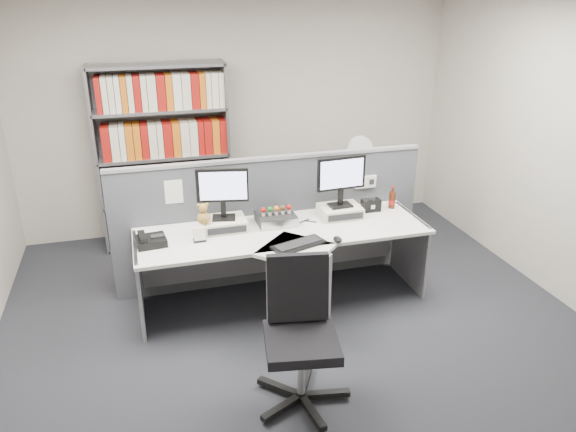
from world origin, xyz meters
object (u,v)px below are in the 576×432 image
object	(u,v)px
desk	(290,267)
desk_phone	(150,241)
keyboard	(298,245)
desk_fan	(359,152)
speaker	(371,205)
desk_calendar	(199,235)
office_chair	(300,329)
monitor_left	(223,189)
mouse	(338,239)
shelving_unit	(164,159)
filing_cabinet	(356,208)
desktop_pc	(276,219)
cola_bottle	(392,200)
monitor_right	(341,177)

from	to	relation	value
desk	desk_phone	bearing A→B (deg)	168.90
keyboard	desk_fan	world-z (taller)	desk_fan
keyboard	speaker	size ratio (longest dim) A/B	2.75
desk_calendar	office_chair	bearing A→B (deg)	-67.69
monitor_left	mouse	xyz separation A→B (m)	(0.88, -0.53, -0.35)
office_chair	desk_phone	bearing A→B (deg)	125.47
shelving_unit	filing_cabinet	world-z (taller)	shelving_unit
monitor_left	desk_fan	world-z (taller)	monitor_left
desk_phone	office_chair	world-z (taller)	office_chair
desktop_pc	mouse	bearing A→B (deg)	-52.54
mouse	office_chair	world-z (taller)	office_chair
mouse	desk_fan	world-z (taller)	desk_fan
mouse	cola_bottle	world-z (taller)	cola_bottle
desk	cola_bottle	bearing A→B (deg)	20.74
desk	speaker	bearing A→B (deg)	24.49
office_chair	cola_bottle	bearing A→B (deg)	47.19
desk_fan	filing_cabinet	bearing A→B (deg)	90.00
speaker	keyboard	bearing A→B (deg)	-147.88
desk_calendar	office_chair	xyz separation A→B (m)	(0.51, -1.25, -0.22)
desk_calendar	desk_phone	bearing A→B (deg)	174.25
desk	filing_cabinet	world-z (taller)	desk
cola_bottle	mouse	bearing A→B (deg)	-143.25
keyboard	shelving_unit	distance (m)	2.21
keyboard	office_chair	size ratio (longest dim) A/B	0.48
desk_fan	desktop_pc	bearing A→B (deg)	-140.26
monitor_right	desktop_pc	xyz separation A→B (m)	(-0.62, 0.00, -0.34)
desk	monitor_left	bearing A→B (deg)	142.42
desktop_pc	desk	bearing A→B (deg)	-86.78
desk_phone	desk_calendar	bearing A→B (deg)	-5.75
mouse	keyboard	bearing A→B (deg)	179.35
desk_fan	office_chair	distance (m)	2.89
desktop_pc	keyboard	world-z (taller)	desktop_pc
monitor_right	cola_bottle	bearing A→B (deg)	5.75
desk_calendar	shelving_unit	distance (m)	1.68
desk_fan	desk_calendar	bearing A→B (deg)	-148.02
desk	keyboard	bearing A→B (deg)	-75.75
shelving_unit	keyboard	bearing A→B (deg)	-64.80
monitor_right	speaker	size ratio (longest dim) A/B	2.69
filing_cabinet	shelving_unit	bearing A→B (deg)	167.93
cola_bottle	shelving_unit	bearing A→B (deg)	145.66
monitor_left	mouse	distance (m)	1.08
desk_calendar	filing_cabinet	bearing A→B (deg)	31.99
speaker	cola_bottle	distance (m)	0.23
desk	shelving_unit	distance (m)	2.12
desk_phone	desk_fan	xyz separation A→B (m)	(2.35, 1.17, 0.26)
mouse	office_chair	bearing A→B (deg)	-123.64
desktop_pc	mouse	world-z (taller)	desktop_pc
office_chair	desk	bearing A→B (deg)	77.72
desk_phone	cola_bottle	xyz separation A→B (m)	(2.31, 0.21, 0.04)
desk_calendar	shelving_unit	xyz separation A→B (m)	(-0.16, 1.66, 0.20)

